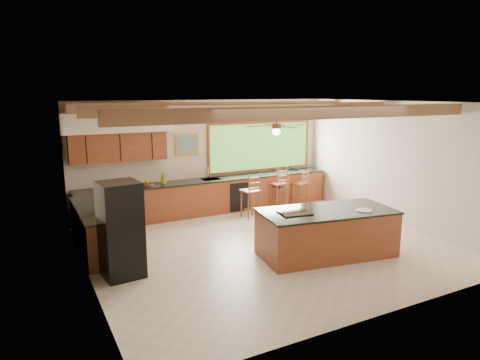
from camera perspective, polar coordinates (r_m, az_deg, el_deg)
ground at (r=9.20m, az=3.64°, el=-8.73°), size 7.20×7.20×0.00m
room_shell at (r=9.16m, az=0.79°, el=5.47°), size 7.27×6.54×3.02m
counter_run at (r=10.89m, az=-6.94°, el=-2.99°), size 7.12×3.10×1.24m
island at (r=8.72m, az=11.44°, el=-6.87°), size 2.82×1.66×0.94m
refrigerator at (r=7.75m, az=-15.60°, el=-6.42°), size 0.73×0.71×1.70m
bar_stool_a at (r=10.92m, az=1.55°, el=-1.58°), size 0.46×0.46×1.19m
bar_stool_b at (r=11.96m, az=5.59°, el=-1.02°), size 0.40×0.40×1.00m
bar_stool_c at (r=12.32m, az=8.21°, el=-0.50°), size 0.49×0.49×1.07m
bar_stool_d at (r=11.88m, az=5.22°, el=-0.55°), size 0.50×0.50×1.19m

